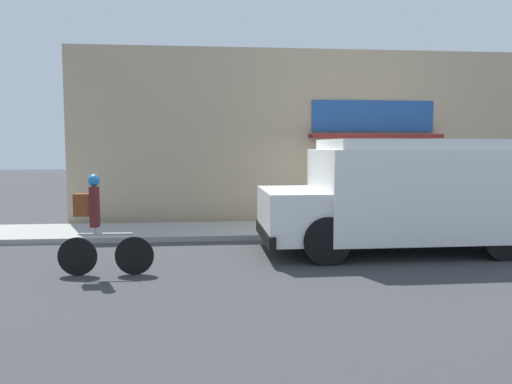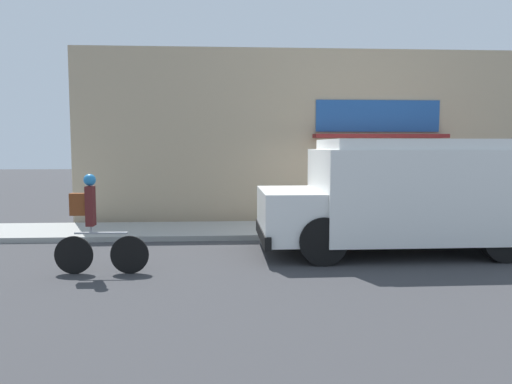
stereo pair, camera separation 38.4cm
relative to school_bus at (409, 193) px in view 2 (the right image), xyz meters
The scene contains 7 objects.
ground_plane 2.00m from the school_bus, 124.16° to the left, with size 70.00×70.00×0.00m, color #38383A.
sidewalk 2.80m from the school_bus, 110.85° to the left, with size 28.00×2.11×0.12m.
storefront 4.15m from the school_bus, 102.67° to the left, with size 13.37×0.74×4.66m.
school_bus is the anchor object (origin of this frame).
cyclist 5.91m from the school_bus, 166.80° to the right, with size 1.53×0.20×1.64m.
stop_sign_post 3.75m from the school_bus, 30.64° to the left, with size 0.45×0.45×2.16m.
trash_bin 2.90m from the school_bus, 118.05° to the left, with size 0.49×0.49×0.88m.
Camera 2 is at (-2.69, -10.86, 2.09)m, focal length 35.00 mm.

